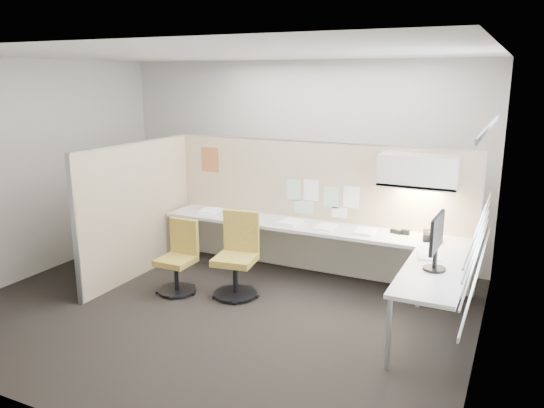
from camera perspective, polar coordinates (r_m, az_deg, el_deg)
The scene contains 27 objects.
floor at distance 6.21m, azimuth -5.78°, elevation -11.08°, with size 5.50×4.50×0.01m, color black.
ceiling at distance 5.65m, azimuth -6.49°, elevation 15.79°, with size 5.50×4.50×0.01m, color white.
wall_back at distance 7.74m, azimuth 2.67°, elevation 4.83°, with size 5.50×0.02×2.80m, color beige.
wall_front at distance 4.10m, azimuth -22.88°, elevation -4.32°, with size 5.50×0.02×2.80m, color beige.
wall_left at distance 7.57m, azimuth -24.18°, elevation 3.43°, with size 0.02×4.50×2.80m, color beige.
wall_right at distance 4.94m, azimuth 22.17°, elevation -1.27°, with size 0.02×4.50×2.80m, color beige.
window_pane at distance 4.91m, azimuth 22.03°, elevation 0.45°, with size 0.01×2.80×1.30m, color #A6B5C1.
partition_back at distance 7.05m, azimuth 4.67°, elevation -0.43°, with size 4.10×0.06×1.75m, color #C5AE88.
partition_left at distance 7.14m, azimuth -14.18°, elevation -0.63°, with size 0.06×2.20×1.75m, color #C5AE88.
desk at distance 6.57m, azimuth 6.23°, elevation -4.00°, with size 4.00×2.07×0.73m.
overhead_bin at distance 6.37m, azimuth 15.51°, elevation 3.42°, with size 0.90×0.36×0.38m, color beige.
task_light_strip at distance 6.41m, azimuth 15.39°, elevation 1.58°, with size 0.60×0.06×0.02m, color #FFEABF.
pinned_papers at distance 6.96m, azimuth 5.20°, elevation 0.70°, with size 1.01×0.00×0.47m.
poster at distance 7.62m, azimuth -6.68°, elevation 4.76°, with size 0.28×0.00×0.35m, color orange.
chair_left at distance 6.59m, azimuth -9.99°, elevation -5.88°, with size 0.46×0.46×0.87m.
chair_right at distance 6.39m, azimuth -3.75°, elevation -5.78°, with size 0.53×0.55×0.99m.
monitor at distance 5.37m, azimuth 17.28°, elevation -3.60°, with size 0.22×0.53×0.56m.
phone at distance 6.40m, azimuth 16.79°, elevation -3.33°, with size 0.24×0.22×0.12m.
stapler at distance 6.56m, azimuth 13.18°, elevation -2.92°, with size 0.14×0.04×0.05m, color black.
tape_dispenser at distance 6.55m, azimuth 14.14°, elevation -2.96°, with size 0.10×0.06×0.06m, color black.
coat_hook at distance 6.49m, azimuth -19.66°, elevation 2.41°, with size 0.18×0.48×1.42m.
paper_stack_0 at distance 7.44m, azimuth -6.68°, elevation -0.74°, with size 0.23×0.30×0.04m, color white.
paper_stack_1 at distance 7.20m, azimuth -3.32°, elevation -1.23°, with size 0.23×0.30×0.02m, color white.
paper_stack_2 at distance 6.80m, azimuth 2.04°, elevation -2.00°, with size 0.23×0.30×0.04m, color white.
paper_stack_3 at distance 6.69m, azimuth 5.80°, elevation -2.44°, with size 0.23×0.30×0.02m, color white.
paper_stack_4 at distance 6.54m, azimuth 9.97°, elevation -2.91°, with size 0.23×0.30×0.03m, color white.
paper_stack_5 at distance 5.85m, azimuth 16.49°, elevation -5.32°, with size 0.23×0.30×0.02m, color white.
Camera 1 is at (2.98, -4.79, 2.59)m, focal length 35.00 mm.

